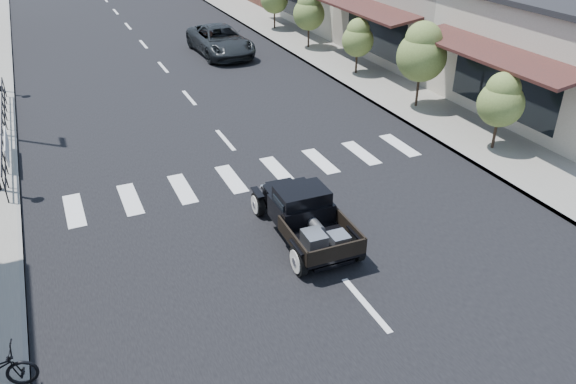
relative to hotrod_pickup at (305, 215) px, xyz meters
name	(u,v)px	position (x,y,z in m)	size (l,w,h in m)	color
ground	(308,238)	(0.09, -0.06, -0.70)	(120.00, 120.00, 0.00)	black
road	(173,79)	(0.09, 14.94, -0.69)	(14.00, 80.00, 0.02)	black
road_markings	(202,113)	(0.09, 9.94, -0.70)	(12.00, 60.00, 0.06)	silver
sidewalk_right	(329,57)	(8.59, 14.94, -0.63)	(3.00, 80.00, 0.15)	gray
storefront_mid	(457,12)	(15.09, 12.94, 1.55)	(10.00, 9.00, 4.50)	#A69E8B
railing	(4,127)	(-7.21, 9.94, -0.05)	(0.08, 10.00, 1.00)	black
banner	(8,153)	(-7.13, 7.94, -0.25)	(0.04, 2.20, 0.60)	silver
small_tree_a	(499,113)	(8.39, 2.22, 0.75)	(1.57, 1.57, 2.61)	#5D7134
small_tree_b	(420,66)	(8.39, 6.79, 1.11)	(2.00, 2.00, 3.33)	#5D7134
small_tree_c	(357,47)	(8.39, 11.77, 0.70)	(1.51, 1.51, 2.51)	#5D7134
small_tree_d	(309,21)	(8.39, 17.09, 0.89)	(1.73, 1.73, 2.88)	#5D7134
small_tree_e	(274,5)	(8.39, 21.99, 0.88)	(1.72, 1.72, 2.86)	#5D7134
hotrod_pickup	(305,215)	(0.00, 0.00, 0.00)	(1.89, 4.06, 1.41)	black
second_car	(220,41)	(3.56, 18.08, 0.05)	(2.50, 5.42, 1.51)	black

